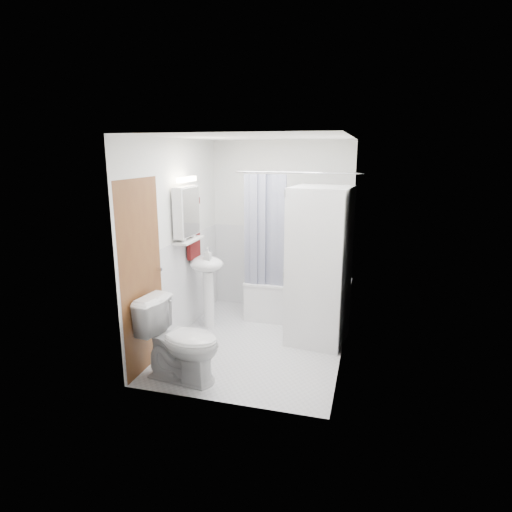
% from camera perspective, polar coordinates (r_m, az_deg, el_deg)
% --- Properties ---
extents(floor, '(2.60, 2.60, 0.00)m').
position_cam_1_polar(floor, '(5.27, 0.16, -11.50)').
color(floor, silver).
rests_on(floor, ground).
extents(room_walls, '(2.60, 2.60, 2.60)m').
position_cam_1_polar(room_walls, '(4.83, 0.17, 4.67)').
color(room_walls, white).
rests_on(room_walls, ground).
extents(wainscot, '(1.98, 2.58, 2.58)m').
position_cam_1_polar(wainscot, '(5.31, 0.99, -4.32)').
color(wainscot, white).
rests_on(wainscot, ground).
extents(door, '(0.05, 2.00, 2.00)m').
position_cam_1_polar(door, '(4.77, -12.68, -1.75)').
color(door, brown).
rests_on(door, ground).
extents(bathtub, '(1.40, 0.66, 0.53)m').
position_cam_1_polar(bathtub, '(5.93, 5.66, -5.56)').
color(bathtub, white).
rests_on(bathtub, ground).
extents(tub_spout, '(0.04, 0.12, 0.04)m').
position_cam_1_polar(tub_spout, '(6.06, 8.18, 0.31)').
color(tub_spout, silver).
rests_on(tub_spout, room_walls).
extents(curtain_rod, '(1.58, 0.02, 0.02)m').
position_cam_1_polar(curtain_rod, '(5.33, 5.59, 11.03)').
color(curtain_rod, silver).
rests_on(curtain_rod, room_walls).
extents(shower_curtain, '(0.55, 0.02, 1.45)m').
position_cam_1_polar(shower_curtain, '(5.50, 1.17, 3.31)').
color(shower_curtain, '#131A44').
rests_on(shower_curtain, curtain_rod).
extents(sink, '(0.44, 0.37, 1.04)m').
position_cam_1_polar(sink, '(5.53, -6.52, -2.55)').
color(sink, white).
rests_on(sink, ground).
extents(medicine_cabinet, '(0.13, 0.50, 0.71)m').
position_cam_1_polar(medicine_cabinet, '(5.21, -9.23, 6.05)').
color(medicine_cabinet, white).
rests_on(medicine_cabinet, room_walls).
extents(shelf, '(0.18, 0.54, 0.02)m').
position_cam_1_polar(shelf, '(5.27, -8.93, 2.11)').
color(shelf, silver).
rests_on(shelf, room_walls).
extents(shower_caddy, '(0.22, 0.06, 0.02)m').
position_cam_1_polar(shower_caddy, '(5.98, 8.74, 3.02)').
color(shower_caddy, silver).
rests_on(shower_caddy, room_walls).
extents(towel, '(0.07, 0.32, 0.78)m').
position_cam_1_polar(towel, '(5.49, -8.37, 3.80)').
color(towel, maroon).
rests_on(towel, room_walls).
extents(washer_dryer, '(0.74, 0.73, 1.86)m').
position_cam_1_polar(washer_dryer, '(5.09, 8.38, -1.38)').
color(washer_dryer, white).
rests_on(washer_dryer, ground).
extents(toilet, '(0.89, 0.57, 0.82)m').
position_cam_1_polar(toilet, '(4.41, -9.99, -11.10)').
color(toilet, white).
rests_on(toilet, ground).
extents(soap_pump, '(0.08, 0.17, 0.08)m').
position_cam_1_polar(soap_pump, '(5.39, -6.44, -0.27)').
color(soap_pump, gray).
rests_on(soap_pump, sink).
extents(shelf_bottle, '(0.07, 0.18, 0.07)m').
position_cam_1_polar(shelf_bottle, '(5.13, -9.64, 2.30)').
color(shelf_bottle, gray).
rests_on(shelf_bottle, shelf).
extents(shelf_cup, '(0.10, 0.09, 0.10)m').
position_cam_1_polar(shelf_cup, '(5.36, -8.44, 3.02)').
color(shelf_cup, gray).
rests_on(shelf_cup, shelf).
extents(shampoo_a, '(0.13, 0.17, 0.13)m').
position_cam_1_polar(shampoo_a, '(6.00, 6.53, 3.86)').
color(shampoo_a, gray).
rests_on(shampoo_a, shower_caddy).
extents(shampoo_b, '(0.08, 0.21, 0.08)m').
position_cam_1_polar(shampoo_b, '(5.98, 7.66, 3.56)').
color(shampoo_b, '#26379A').
rests_on(shampoo_b, shower_caddy).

